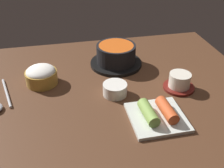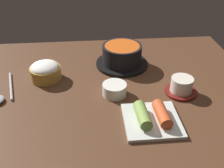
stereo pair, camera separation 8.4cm
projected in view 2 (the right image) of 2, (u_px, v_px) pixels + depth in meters
The scene contains 7 objects.
dining_table at pixel (105, 91), 87.47cm from camera, with size 100.00×76.00×2.00cm, color #4C2D1C.
stone_pot at pixel (122, 56), 98.11cm from camera, with size 18.74×18.74×7.76cm.
rice_bowl at pixel (45, 71), 90.29cm from camera, with size 10.20×10.20×6.21cm.
tea_cup_with_saucer at pixel (181, 86), 83.76cm from camera, with size 9.88×9.88×5.31cm.
banchan_cup_center at pixel (115, 89), 83.23cm from camera, with size 7.44×7.44×3.72cm.
kimchi_plate at pixel (152, 118), 72.68cm from camera, with size 14.91×14.91×4.25cm.
spoon at pixel (2, 95), 83.02cm from camera, with size 6.15×18.30×1.35cm.
Camera 2 is at (-4.45, -72.02, 50.55)cm, focal length 43.74 mm.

